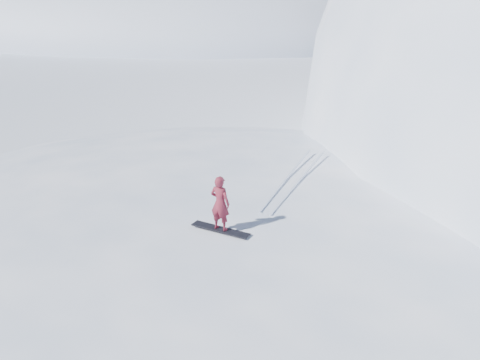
# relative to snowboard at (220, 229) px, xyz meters

# --- Properties ---
(ground) EXTENTS (400.00, 400.00, 0.00)m
(ground) POSITION_rel_snowboard_xyz_m (0.90, -0.61, -2.41)
(ground) COLOR white
(ground) RESTS_ON ground
(near_ridge) EXTENTS (36.00, 28.00, 4.80)m
(near_ridge) POSITION_rel_snowboard_xyz_m (1.90, 2.39, -2.41)
(near_ridge) COLOR white
(near_ridge) RESTS_ON ground
(far_ridge_a) EXTENTS (120.00, 70.00, 28.00)m
(far_ridge_a) POSITION_rel_snowboard_xyz_m (-69.10, 59.39, -2.41)
(far_ridge_a) COLOR white
(far_ridge_a) RESTS_ON ground
(far_ridge_c) EXTENTS (140.00, 90.00, 36.00)m
(far_ridge_c) POSITION_rel_snowboard_xyz_m (-39.10, 109.39, -2.41)
(far_ridge_c) COLOR white
(far_ridge_c) RESTS_ON ground
(wind_bumps) EXTENTS (16.00, 14.40, 1.00)m
(wind_bumps) POSITION_rel_snowboard_xyz_m (0.35, 1.50, -2.41)
(wind_bumps) COLOR white
(wind_bumps) RESTS_ON ground
(snowboard) EXTENTS (1.70, 0.39, 0.03)m
(snowboard) POSITION_rel_snowboard_xyz_m (0.00, 0.00, 0.00)
(snowboard) COLOR black
(snowboard) RESTS_ON near_ridge
(snowboarder) EXTENTS (0.57, 0.39, 1.51)m
(snowboarder) POSITION_rel_snowboard_xyz_m (0.00, 0.00, 0.77)
(snowboarder) COLOR maroon
(snowboarder) RESTS_ON snowboard
(vapor_plume) EXTENTS (8.82, 7.05, 6.17)m
(vapor_plume) POSITION_rel_snowboard_xyz_m (-58.58, 39.98, -2.41)
(vapor_plume) COLOR white
(vapor_plume) RESTS_ON ground
(board_tracks) EXTENTS (1.56, 5.94, 0.04)m
(board_tracks) POSITION_rel_snowboard_xyz_m (0.01, 4.46, 0.01)
(board_tracks) COLOR silver
(board_tracks) RESTS_ON ground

